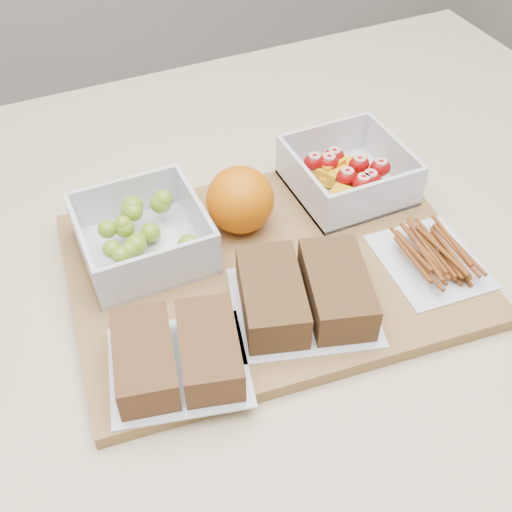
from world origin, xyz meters
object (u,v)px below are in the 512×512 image
Objects in this scene: cutting_board at (271,268)px; orange at (240,200)px; grape_container at (144,235)px; fruit_container at (347,175)px; sandwich_bag_left at (177,355)px; pretzel_bag at (432,253)px; sandwich_bag_center at (304,293)px.

orange reaches higher than cutting_board.
grape_container is 1.01× the size of fruit_container.
sandwich_bag_left is (-0.13, -0.09, 0.03)m from cutting_board.
fruit_container is 0.15m from pretzel_bag.
grape_container is at bearing 152.43° from pretzel_bag.
grape_container is at bearing 129.84° from sandwich_bag_center.
grape_container is 0.11m from orange.
fruit_container reaches higher than sandwich_bag_left.
grape_container reaches higher than sandwich_bag_left.
sandwich_bag_center is at bearing -86.29° from orange.
fruit_container is at bearing 35.30° from cutting_board.
cutting_board is at bearing 156.32° from pretzel_bag.
grape_container is 0.31m from pretzel_bag.
pretzel_bag is at bearing -82.41° from fruit_container.
pretzel_bag is (0.16, -0.07, 0.02)m from cutting_board.
grape_container is 0.87× the size of sandwich_bag_left.
orange is at bearing 93.71° from sandwich_bag_center.
sandwich_bag_left is 0.88× the size of sandwich_bag_center.
cutting_board is 0.16m from sandwich_bag_left.
sandwich_bag_left is 1.18× the size of pretzel_bag.
fruit_container is (0.25, 0.00, -0.00)m from grape_container.
pretzel_bag is at bearing -40.30° from orange.
sandwich_bag_left is (-0.02, -0.16, -0.00)m from grape_container.
sandwich_bag_center is (-0.13, -0.15, 0.00)m from fruit_container.
pretzel_bag is (0.02, -0.15, -0.01)m from fruit_container.
pretzel_bag reaches higher than cutting_board.
fruit_container is 0.14m from orange.
orange is 0.51× the size of sandwich_bag_left.
orange is at bearing 139.70° from pretzel_bag.
cutting_board is at bearing 92.84° from sandwich_bag_center.
pretzel_bag is (0.29, 0.02, -0.01)m from sandwich_bag_left.
sandwich_bag_left is (-0.27, -0.16, -0.00)m from fruit_container.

